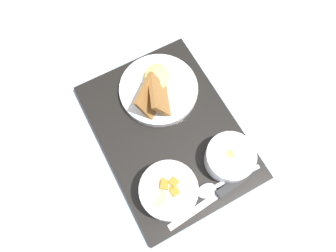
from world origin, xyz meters
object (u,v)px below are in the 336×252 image
(bowl_salad, at_px, (169,191))
(plate_main, at_px, (158,89))
(bowl_soup, at_px, (230,157))
(spoon, at_px, (217,186))
(knife, at_px, (226,189))

(bowl_salad, distance_m, plate_main, 0.26)
(bowl_salad, height_order, plate_main, plate_main)
(bowl_soup, height_order, spoon, bowl_soup)
(bowl_soup, bearing_deg, bowl_salad, 90.24)
(plate_main, distance_m, spoon, 0.28)
(bowl_salad, distance_m, knife, 0.13)
(bowl_salad, bearing_deg, knife, -115.09)
(plate_main, height_order, knife, plate_main)
(bowl_soup, height_order, knife, bowl_soup)
(spoon, bearing_deg, plate_main, -84.62)
(plate_main, bearing_deg, bowl_soup, -165.74)
(bowl_salad, bearing_deg, bowl_soup, -89.76)
(bowl_salad, relative_size, knife, 0.59)
(bowl_salad, distance_m, bowl_soup, 0.16)
(plate_main, height_order, spoon, plate_main)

